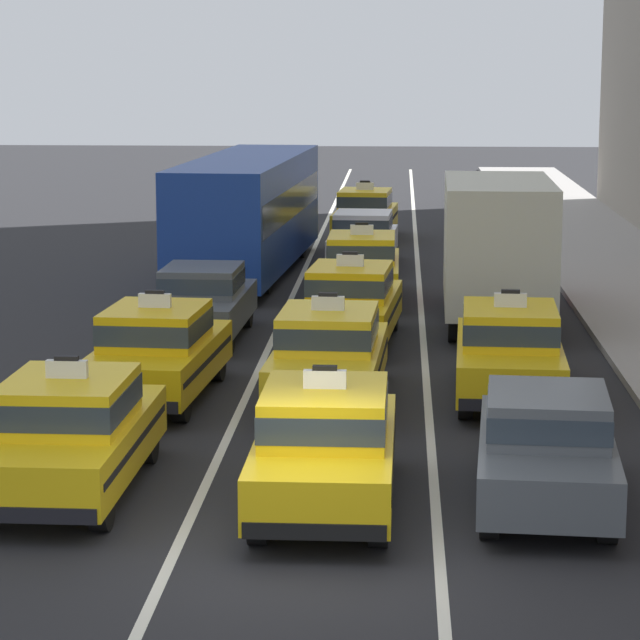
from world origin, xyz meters
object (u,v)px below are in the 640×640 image
(taxi_left_second, at_px, (157,350))
(sedan_left_third, at_px, (203,300))
(sedan_center_fifth, at_px, (363,237))
(taxi_center_fourth, at_px, (362,266))
(taxi_center_sixth, at_px, (365,213))
(sedan_right_nearest, at_px, (546,445))
(taxi_right_second, at_px, (509,350))
(taxi_left_nearest, at_px, (71,432))
(taxi_center_second, at_px, (329,354))
(box_truck_right_third, at_px, (496,244))
(taxi_center_nearest, at_px, (325,444))
(bus_left_fourth, at_px, (248,208))
(taxi_center_third, at_px, (351,303))

(taxi_left_second, distance_m, sedan_left_third, 5.42)
(taxi_left_second, height_order, sedan_center_fifth, taxi_left_second)
(taxi_center_fourth, bearing_deg, taxi_center_sixth, 91.07)
(sedan_right_nearest, xyz_separation_m, taxi_right_second, (-0.05, 6.07, 0.03))
(taxi_left_nearest, bearing_deg, taxi_center_second, 58.97)
(sedan_left_third, relative_size, box_truck_right_third, 0.62)
(sedan_left_third, xyz_separation_m, taxi_center_nearest, (3.20, -11.33, 0.03))
(sedan_center_fifth, bearing_deg, bus_left_fourth, -154.23)
(taxi_center_fourth, distance_m, taxi_right_second, 10.41)
(taxi_left_nearest, height_order, taxi_center_second, same)
(sedan_right_nearest, distance_m, taxi_right_second, 6.07)
(sedan_left_third, bearing_deg, sedan_center_fifth, 74.03)
(taxi_left_nearest, height_order, taxi_left_second, same)
(taxi_center_third, bearing_deg, taxi_center_sixth, 90.45)
(sedan_center_fifth, bearing_deg, taxi_center_second, -90.55)
(taxi_left_second, bearing_deg, sedan_center_fifth, 79.04)
(sedan_center_fifth, bearing_deg, taxi_center_sixth, 90.93)
(sedan_left_third, xyz_separation_m, taxi_center_sixth, (3.00, 16.86, 0.03))
(taxi_left_second, relative_size, sedan_center_fifth, 1.06)
(taxi_left_second, bearing_deg, taxi_right_second, 3.65)
(bus_left_fourth, distance_m, sedan_center_fifth, 3.60)
(taxi_right_second, bearing_deg, box_truck_right_third, 88.20)
(taxi_left_second, bearing_deg, taxi_center_third, 58.04)
(taxi_center_second, distance_m, box_truck_right_third, 8.64)
(taxi_left_second, relative_size, box_truck_right_third, 0.67)
(taxi_right_second, bearing_deg, taxi_center_fourth, 105.89)
(taxi_center_sixth, bearing_deg, taxi_left_second, -97.80)
(taxi_center_second, xyz_separation_m, taxi_center_fourth, (0.28, 10.51, 0.00))
(sedan_right_nearest, bearing_deg, taxi_center_second, 119.70)
(taxi_center_third, bearing_deg, taxi_left_second, -121.96)
(taxi_center_fourth, height_order, taxi_center_sixth, same)
(taxi_center_second, relative_size, sedan_center_fifth, 1.06)
(sedan_center_fifth, xyz_separation_m, box_truck_right_third, (3.21, -8.46, 0.93))
(taxi_center_third, xyz_separation_m, sedan_right_nearest, (2.98, -10.78, -0.03))
(taxi_center_second, distance_m, sedan_right_nearest, 6.41)
(taxi_left_nearest, bearing_deg, sedan_center_fifth, 81.12)
(bus_left_fourth, distance_m, taxi_center_third, 10.19)
(taxi_left_nearest, xyz_separation_m, sedan_center_fifth, (3.40, 21.76, -0.03))
(taxi_left_second, relative_size, taxi_center_fourth, 1.02)
(taxi_center_sixth, relative_size, box_truck_right_third, 0.67)
(taxi_center_third, bearing_deg, box_truck_right_third, 40.34)
(sedan_right_nearest, relative_size, box_truck_right_third, 0.63)
(bus_left_fourth, distance_m, taxi_center_fourth, 5.51)
(taxi_center_nearest, bearing_deg, box_truck_right_third, 77.22)
(taxi_left_nearest, xyz_separation_m, taxi_left_second, (0.25, 5.50, 0.00))
(box_truck_right_third, bearing_deg, sedan_right_nearest, -90.78)
(taxi_center_second, xyz_separation_m, taxi_center_third, (0.19, 5.21, 0.00))
(taxi_left_nearest, height_order, bus_left_fourth, bus_left_fourth)
(taxi_left_second, bearing_deg, taxi_center_nearest, -61.24)
(taxi_center_third, bearing_deg, bus_left_fourth, 108.14)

